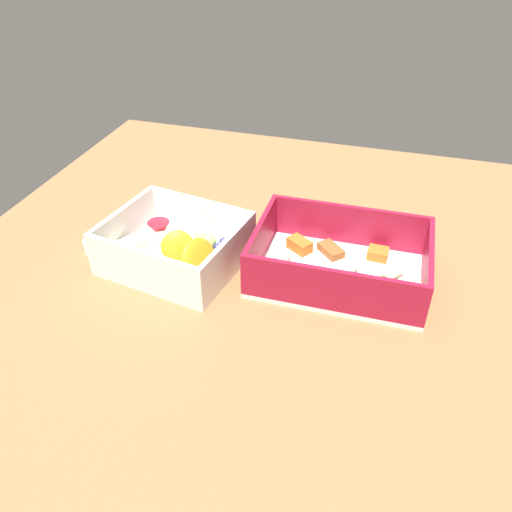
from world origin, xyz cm
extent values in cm
cube|color=brown|center=(0.00, 0.00, 1.00)|extent=(80.00, 80.00, 2.00)
cube|color=white|center=(8.90, 1.00, 2.30)|extent=(20.51, 14.44, 0.60)
cube|color=maroon|center=(-1.02, 0.94, 5.30)|extent=(0.68, 14.33, 5.40)
cube|color=maroon|center=(18.81, 1.05, 5.30)|extent=(0.68, 14.33, 5.40)
cube|color=maroon|center=(8.86, 7.86, 5.30)|extent=(19.23, 0.71, 5.40)
cube|color=maroon|center=(8.94, -5.87, 5.30)|extent=(19.23, 0.71, 5.40)
ellipsoid|color=beige|center=(9.85, 1.02, 3.63)|extent=(3.38, 3.61, 1.48)
ellipsoid|color=beige|center=(6.36, -3.23, 3.40)|extent=(2.56, 2.02, 1.15)
ellipsoid|color=beige|center=(15.22, 1.83, 3.57)|extent=(3.28, 3.38, 1.39)
ellipsoid|color=beige|center=(6.73, -0.88, 3.53)|extent=(3.00, 3.25, 1.33)
ellipsoid|color=beige|center=(17.14, -0.05, 3.60)|extent=(3.17, 2.48, 1.43)
ellipsoid|color=beige|center=(10.94, -2.52, 3.62)|extent=(3.56, 3.37, 1.46)
ellipsoid|color=beige|center=(15.13, -2.27, 3.50)|extent=(2.92, 2.35, 1.29)
ellipsoid|color=beige|center=(12.84, -0.97, 3.39)|extent=(2.73, 2.45, 1.13)
ellipsoid|color=beige|center=(1.70, 1.33, 3.60)|extent=(2.47, 3.16, 1.42)
cube|color=#AD5B1E|center=(3.26, 4.27, 3.37)|extent=(3.61, 3.28, 1.55)
cube|color=brown|center=(7.26, 4.65, 3.11)|extent=(3.85, 3.83, 1.02)
cube|color=#AD5B1E|center=(13.08, 5.39, 3.24)|extent=(2.62, 2.28, 1.28)
cube|color=#387A33|center=(10.45, -0.52, 2.70)|extent=(0.60, 0.40, 0.20)
cube|color=#387A33|center=(14.86, 1.29, 2.70)|extent=(0.60, 0.40, 0.20)
cube|color=#387A33|center=(14.07, 1.38, 2.70)|extent=(0.60, 0.40, 0.20)
cube|color=white|center=(-11.21, -1.92, 2.30)|extent=(17.81, 15.90, 0.60)
cube|color=white|center=(-18.71, -0.65, 5.23)|extent=(2.83, 13.38, 5.26)
cube|color=white|center=(-3.72, -3.18, 5.23)|extent=(2.83, 13.38, 5.26)
cube|color=white|center=(-10.15, 4.43, 5.23)|extent=(14.49, 3.02, 5.26)
cube|color=white|center=(-12.28, -8.26, 5.23)|extent=(14.49, 3.02, 5.26)
ellipsoid|color=orange|center=(-10.52, -2.52, 4.87)|extent=(5.07, 4.55, 4.34)
ellipsoid|color=orange|center=(-6.78, -4.83, 5.34)|extent=(4.95, 6.01, 5.28)
cube|color=#F4EACC|center=(-16.93, -2.47, 3.56)|extent=(3.81, 4.02, 1.93)
cube|color=#F4EACC|center=(-13.16, -0.49, 3.53)|extent=(3.86, 3.63, 1.86)
cube|color=#F4EACC|center=(-14.31, -5.74, 3.54)|extent=(3.81, 3.39, 1.89)
sphere|color=#9ECC60|center=(-8.11, 1.60, 3.56)|extent=(1.91, 1.91, 1.91)
sphere|color=#9ECC60|center=(-12.57, 2.15, 3.36)|extent=(1.51, 1.51, 1.51)
sphere|color=#9ECC60|center=(-9.63, 2.38, 3.34)|extent=(1.47, 1.47, 1.47)
sphere|color=#9ECC60|center=(-10.98, 1.16, 3.32)|extent=(1.45, 1.45, 1.45)
sphere|color=#9ECC60|center=(-9.77, 0.08, 3.51)|extent=(1.81, 1.81, 1.81)
cone|color=red|center=(-15.19, 1.86, 3.77)|extent=(2.93, 2.93, 2.34)
sphere|color=navy|center=(-6.56, -0.73, 3.08)|extent=(0.97, 0.97, 0.97)
sphere|color=navy|center=(-5.14, 0.95, 3.14)|extent=(1.08, 1.08, 1.08)
sphere|color=navy|center=(-6.52, 2.55, 3.13)|extent=(1.06, 1.06, 1.06)
sphere|color=navy|center=(-6.85, 1.29, 3.09)|extent=(0.98, 0.98, 0.98)
sphere|color=navy|center=(-7.46, -0.04, 3.06)|extent=(0.92, 0.92, 0.92)
sphere|color=navy|center=(-4.40, 1.85, 3.17)|extent=(1.14, 1.14, 1.14)
cube|color=#51197A|center=(2.12, 13.13, 2.60)|extent=(7.34, 3.75, 1.20)
cylinder|color=white|center=(-22.13, -2.50, 2.88)|extent=(3.27, 3.27, 1.76)
camera|label=1|loc=(13.36, -49.51, 41.14)|focal=36.32mm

